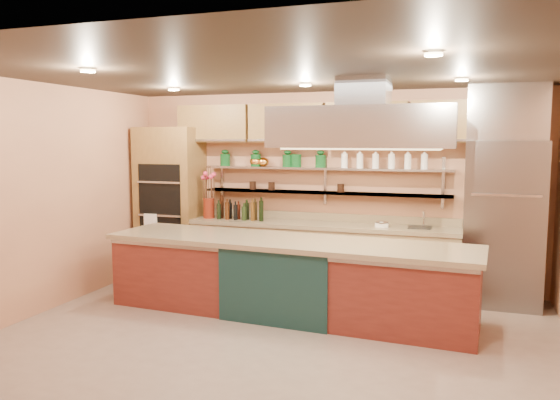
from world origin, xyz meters
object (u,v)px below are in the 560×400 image
(flower_vase, at_px, (209,208))
(green_canister, at_px, (296,161))
(copper_kettle, at_px, (263,162))
(kitchen_scale, at_px, (382,223))
(refrigerator, at_px, (502,224))
(island, at_px, (287,277))

(flower_vase, relative_size, green_canister, 1.62)
(green_canister, bearing_deg, copper_kettle, 180.00)
(flower_vase, relative_size, kitchen_scale, 1.72)
(refrigerator, relative_size, green_canister, 11.28)
(green_canister, bearing_deg, island, -77.14)
(copper_kettle, relative_size, green_canister, 0.91)
(kitchen_scale, bearing_deg, refrigerator, -1.40)
(island, xyz_separation_m, flower_vase, (-1.65, 1.28, 0.62))
(kitchen_scale, xyz_separation_m, copper_kettle, (-1.81, 0.22, 0.80))
(kitchen_scale, xyz_separation_m, green_canister, (-1.30, 0.22, 0.83))
(flower_vase, bearing_deg, kitchen_scale, 0.00)
(refrigerator, distance_m, island, 2.84)
(refrigerator, height_order, green_canister, refrigerator)
(refrigerator, bearing_deg, flower_vase, 179.86)
(flower_vase, height_order, copper_kettle, copper_kettle)
(kitchen_scale, bearing_deg, green_canister, 169.34)
(refrigerator, xyz_separation_m, green_canister, (-2.82, 0.23, 0.76))
(kitchen_scale, distance_m, green_canister, 1.55)
(kitchen_scale, relative_size, copper_kettle, 1.04)
(refrigerator, bearing_deg, kitchen_scale, 179.62)
(copper_kettle, bearing_deg, kitchen_scale, -6.94)
(refrigerator, xyz_separation_m, kitchen_scale, (-1.52, 0.01, -0.07))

